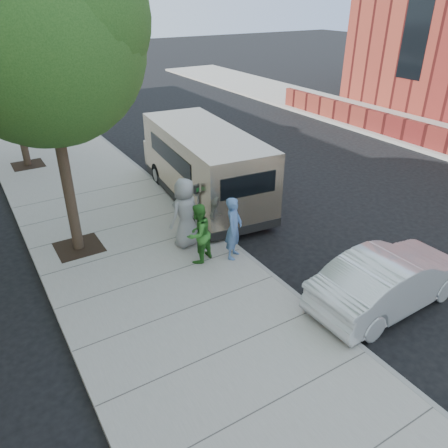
% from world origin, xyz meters
% --- Properties ---
extents(ground, '(120.00, 120.00, 0.00)m').
position_xyz_m(ground, '(0.00, 0.00, 0.00)').
color(ground, black).
rests_on(ground, ground).
extents(sidewalk, '(5.00, 60.00, 0.15)m').
position_xyz_m(sidewalk, '(-1.00, 0.00, 0.07)').
color(sidewalk, gray).
rests_on(sidewalk, ground).
extents(curb_face, '(0.12, 60.00, 0.16)m').
position_xyz_m(curb_face, '(1.44, 0.00, 0.07)').
color(curb_face, gray).
rests_on(curb_face, ground).
extents(tree_near, '(4.62, 4.60, 7.53)m').
position_xyz_m(tree_near, '(-2.25, 2.40, 5.55)').
color(tree_near, black).
rests_on(tree_near, sidewalk).
extents(tree_far, '(3.92, 3.80, 6.49)m').
position_xyz_m(tree_far, '(-2.25, 10.00, 4.88)').
color(tree_far, black).
rests_on(tree_far, sidewalk).
extents(parking_meter, '(0.33, 0.21, 1.52)m').
position_xyz_m(parking_meter, '(0.92, 1.39, 1.25)').
color(parking_meter, gray).
rests_on(parking_meter, sidewalk).
extents(van, '(2.85, 6.82, 2.46)m').
position_xyz_m(van, '(2.31, 3.62, 1.30)').
color(van, beige).
rests_on(van, ground).
extents(sedan, '(4.13, 1.56, 1.35)m').
position_xyz_m(sedan, '(3.09, -3.56, 0.67)').
color(sedan, silver).
rests_on(sedan, ground).
extents(person_officer, '(0.74, 0.71, 1.70)m').
position_xyz_m(person_officer, '(1.08, -0.21, 1.00)').
color(person_officer, '#5275AE').
rests_on(person_officer, sidewalk).
extents(person_green_shirt, '(0.95, 0.86, 1.60)m').
position_xyz_m(person_green_shirt, '(0.21, 0.09, 0.95)').
color(person_green_shirt, '#317927').
rests_on(person_green_shirt, sidewalk).
extents(person_gray_shirt, '(1.09, 0.87, 1.94)m').
position_xyz_m(person_gray_shirt, '(0.31, 1.00, 1.12)').
color(person_gray_shirt, gray).
rests_on(person_gray_shirt, sidewalk).
extents(person_striped_polo, '(1.14, 1.10, 1.91)m').
position_xyz_m(person_striped_polo, '(1.20, 0.83, 1.10)').
color(person_striped_polo, slate).
rests_on(person_striped_polo, sidewalk).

